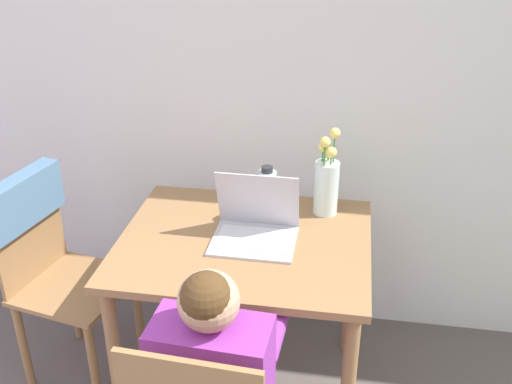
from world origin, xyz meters
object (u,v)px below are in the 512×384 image
Objects in this scene: person_seated at (217,371)px; water_bottle at (267,195)px; chair_spare at (45,247)px; flower_vase at (326,182)px; laptop at (255,224)px.

water_bottle is at bearing -89.52° from person_seated.
water_bottle is (0.88, 0.14, 0.24)m from chair_spare.
flower_vase reaches higher than person_seated.
laptop is (0.86, -0.00, 0.19)m from chair_spare.
water_bottle is at bearing 82.45° from laptop.
flower_vase reaches higher than water_bottle.
person_seated reaches higher than water_bottle.
chair_spare is 0.92m from water_bottle.
laptop is 0.15m from water_bottle.
chair_spare is 0.88m from laptop.
water_bottle is at bearing -69.30° from chair_spare.
water_bottle is (0.04, 0.74, 0.21)m from person_seated.
chair_spare is 1.15m from flower_vase.
laptop is at bearing -97.99° from water_bottle.
water_bottle reaches higher than chair_spare.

